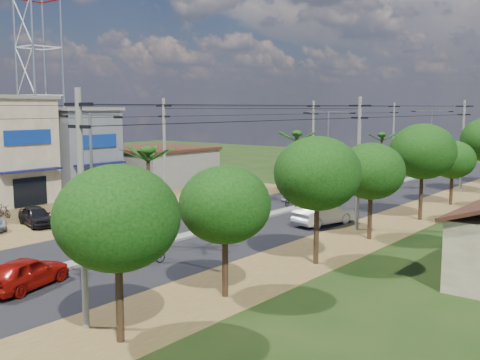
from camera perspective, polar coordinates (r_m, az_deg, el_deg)
The scene contains 34 objects.
ground at distance 31.80m, azimuth -14.54°, elevation -7.96°, with size 160.00×160.00×0.00m, color black.
road at distance 42.21m, azimuth 2.01°, elevation -3.91°, with size 12.00×110.00×0.04m, color black.
median at distance 44.60m, azimuth 4.32°, elevation -3.23°, with size 1.00×90.00×0.18m, color #605E56.
dirt_lot_west at distance 48.30m, azimuth -17.63°, elevation -2.82°, with size 18.00×46.00×0.04m, color brown.
dirt_shoulder_east at distance 37.87m, azimuth 12.42°, elevation -5.41°, with size 5.00×90.00×0.03m, color brown.
shophouse_cream at distance 53.19m, azimuth -22.91°, elevation 2.90°, with size 9.00×6.40×9.30m.
shophouse_grey at distance 56.88m, azimuth -16.68°, elevation 2.92°, with size 9.00×6.40×8.30m.
low_shed at distance 62.54m, azimuth -8.54°, elevation 1.50°, with size 10.40×10.40×3.95m.
tree_east_a at distance 19.87m, azimuth -12.36°, elevation -3.81°, with size 4.40×4.40×6.37m.
tree_east_b at distance 24.22m, azimuth -1.54°, elevation -2.54°, with size 4.00×4.00×5.83m.
tree_east_c at distance 29.54m, azimuth 7.86°, elevation 0.66°, with size 4.60×4.60×6.83m.
tree_east_d at distance 35.88m, azimuth 13.19°, elevation 0.87°, with size 4.20×4.20×6.13m.
tree_east_e at distance 43.07m, azimuth 18.07°, elevation 2.76°, with size 4.80×4.80×7.14m.
tree_east_f at distance 50.83m, azimuth 20.79°, elevation 1.94°, with size 3.80×3.80×5.52m.
palm_median_near at distance 33.34m, azimuth -9.34°, elevation 2.55°, with size 2.00×2.00×6.15m.
palm_median_mid at distance 45.56m, azimuth 5.81°, elevation 4.35°, with size 2.00×2.00×6.55m.
palm_median_far at distance 59.65m, azimuth 14.22°, elevation 4.25°, with size 2.00×2.00×5.85m.
streetlight_near at distance 30.90m, azimuth -14.83°, elevation 0.63°, with size 5.10×0.18×8.00m.
streetlight_mid at distance 49.90m, azimuth 8.93°, elevation 3.27°, with size 5.10×0.18×8.00m.
streetlight_far at distance 72.63m, azimuth 18.82°, elevation 4.23°, with size 5.10×0.18×8.00m.
utility_pole_w_b at distance 43.94m, azimuth -7.68°, elevation 2.71°, with size 1.60×0.24×9.00m.
utility_pole_w_c at distance 61.19m, azimuth 7.43°, elevation 4.02°, with size 1.60×0.24×9.00m.
utility_pole_w_d at distance 79.86m, azimuth 15.32°, elevation 4.59°, with size 1.60×0.24×9.00m.
utility_pole_e_a at distance 21.40m, azimuth -15.76°, elevation -2.39°, with size 1.60×0.24×9.00m.
utility_pole_e_b at distance 38.45m, azimuth 11.94°, elevation 1.96°, with size 1.60×0.24×9.00m.
utility_pole_e_c at distance 58.89m, azimuth 21.68°, elevation 3.43°, with size 1.60×0.24×9.00m.
car_red_near at distance 27.80m, azimuth -20.90°, elevation -8.86°, with size 1.75×4.35×1.48m, color maroon.
car_silver_mid at distance 40.08m, azimuth 8.52°, elevation -3.46°, with size 1.70×4.88×1.61m, color #A4A7AD.
car_white_far at distance 50.61m, azimuth 7.04°, elevation -1.21°, with size 2.17×5.33×1.55m, color silver.
car_parked_dark at distance 41.92m, azimuth -19.97°, elevation -3.51°, with size 1.62×4.03×1.37m, color black.
moto_rider_east at distance 30.27m, azimuth -9.04°, elevation -7.73°, with size 0.59×1.69×0.89m, color black.
moto_rider_west_a at distance 47.59m, azimuth 5.13°, elevation -2.08°, with size 0.65×1.85×0.97m, color black.
moto_rider_west_b at distance 55.85m, azimuth 10.66°, elevation -0.70°, with size 0.52×1.84×1.11m, color black.
roadside_sign at distance 37.37m, azimuth -17.42°, elevation -4.88°, with size 0.34×1.36×1.14m.
Camera 1 is at (24.72, -18.20, 8.29)m, focal length 42.00 mm.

